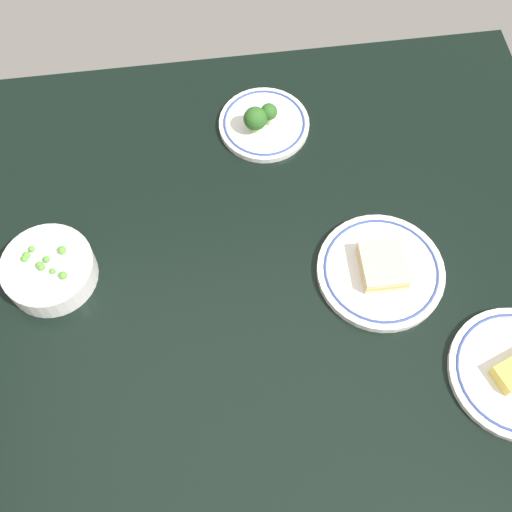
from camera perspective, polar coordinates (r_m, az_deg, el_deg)
dining_table at (r=118.69cm, az=0.00°, el=-0.88°), size 122.32×99.01×4.00cm
bowl_peas at (r=118.67cm, az=-17.74°, el=-1.14°), size 16.18×16.18×6.33cm
plate_broccoli at (r=131.87cm, az=0.63°, el=11.66°), size 18.15×18.15×7.23cm
plate_sandwich at (r=116.76cm, az=10.94°, el=-1.24°), size 22.69×22.69×4.71cm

